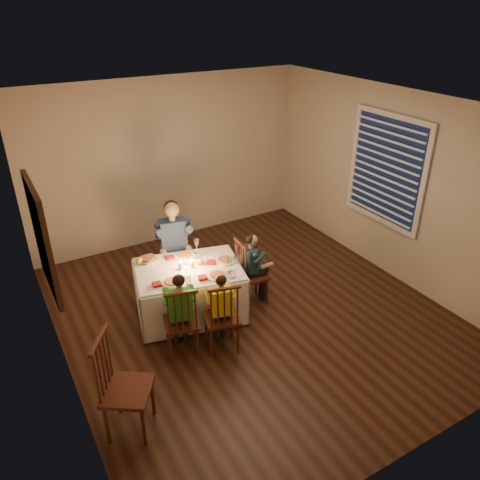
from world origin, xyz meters
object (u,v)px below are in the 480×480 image
chair_adult (177,284)px  chair_near_left (184,351)px  child_teal (252,301)px  chair_near_right (222,346)px  chair_extra (133,427)px  child_green (184,351)px  adult (177,284)px  dining_table (189,282)px  chair_end (252,301)px  child_yellow (222,346)px  serving_bowl (148,260)px

chair_adult → chair_near_left: bearing=-97.5°
chair_near_left → child_teal: bearing=-143.1°
chair_near_right → child_teal: (0.77, 0.61, 0.00)m
chair_extra → child_green: bearing=-15.2°
adult → dining_table: bearing=-86.3°
chair_end → chair_extra: size_ratio=0.86×
adult → child_green: bearing=-97.5°
child_yellow → chair_adult: bearing=-77.4°
serving_bowl → child_green: bearing=-90.5°
child_green → chair_near_left: bearing=-0.0°
chair_extra → child_teal: bearing=-26.0°
dining_table → chair_near_left: 0.87m
dining_table → child_yellow: (0.05, -0.76, -0.48)m
child_yellow → child_teal: (0.77, 0.61, 0.00)m
dining_table → serving_bowl: size_ratio=6.76×
child_teal → adult: bearing=43.9°
chair_near_left → adult: bearing=-94.4°
chair_near_right → child_teal: 0.98m
dining_table → chair_near_left: dining_table is taller
chair_extra → child_teal: (2.04, 1.20, 0.00)m
chair_near_left → adult: 1.41m
chair_near_left → chair_near_right: (0.42, -0.15, 0.00)m
dining_table → chair_near_right: (0.05, -0.76, -0.48)m
dining_table → chair_extra: size_ratio=1.39×
chair_near_right → adult: 1.47m
dining_table → chair_adult: bearing=94.3°
dining_table → serving_bowl: (-0.37, 0.38, 0.22)m
chair_near_right → child_yellow: size_ratio=0.94×
adult → child_teal: adult is taller
chair_near_right → chair_extra: size_ratio=0.86×
chair_near_left → serving_bowl: size_ratio=4.20×
chair_end → chair_extra: chair_extra is taller
child_teal → chair_near_left: bearing=115.8°
chair_near_right → adult: (0.06, 1.47, 0.00)m
child_green → child_teal: 1.28m
chair_adult → chair_near_right: size_ratio=1.00×
chair_adult → child_teal: 1.12m
child_yellow → chair_end: bearing=-126.6°
child_green → child_yellow: child_green is taller
chair_end → adult: (-0.70, 0.87, 0.00)m
chair_near_right → chair_extra: 1.40m
chair_extra → serving_bowl: size_ratio=4.87×
chair_adult → chair_near_right: 1.47m
chair_near_right → child_yellow: bearing=105.1°
chair_end → adult: size_ratio=0.73×
adult → child_teal: 1.12m
chair_near_right → serving_bowl: (-0.41, 1.15, 0.70)m
child_teal → serving_bowl: serving_bowl is taller
chair_near_right → dining_table: bearing=-71.2°
adult → serving_bowl: serving_bowl is taller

